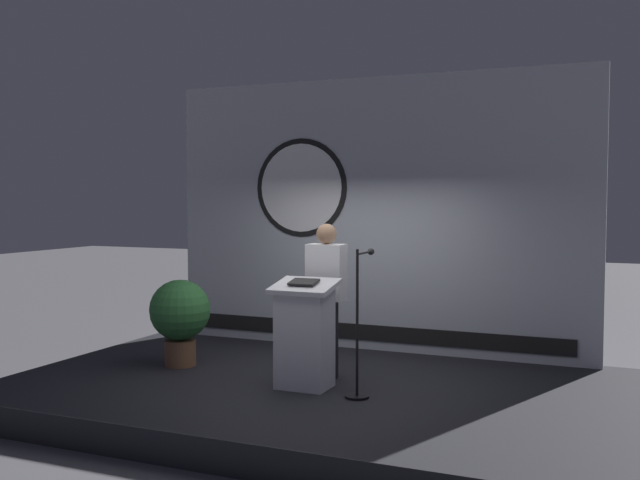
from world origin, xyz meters
The scene contains 7 objects.
ground_plane centered at (0.00, 0.00, 0.00)m, with size 40.00×40.00×0.00m, color #4C4C51.
stage_platform centered at (0.00, 0.00, 0.15)m, with size 6.40×4.00×0.30m, color black.
banner_display centered at (-0.03, 1.85, 2.02)m, with size 5.53×0.12×3.46m.
podium centered at (-0.01, -0.24, 0.85)m, with size 0.64×0.50×1.12m.
speaker_person centered at (0.03, 0.24, 1.15)m, with size 0.40×0.26×1.67m.
microphone_stand centered at (0.61, -0.34, 0.81)m, with size 0.24×0.55×1.45m.
potted_plant centered at (-1.74, 0.08, 0.90)m, with size 0.70×0.70×1.00m.
Camera 1 is at (3.08, -7.03, 2.25)m, focal length 41.39 mm.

